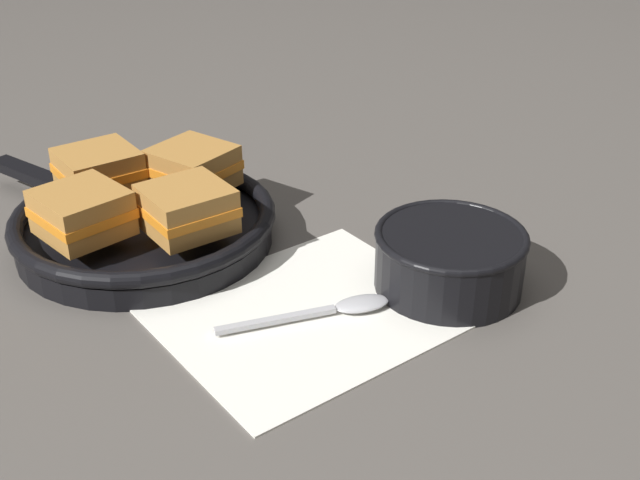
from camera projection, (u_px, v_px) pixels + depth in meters
The scene contains 9 objects.
ground_plane at pixel (303, 298), 0.78m from camera, with size 4.00×4.00×0.00m, color #56514C.
napkin at pixel (307, 313), 0.75m from camera, with size 0.29×0.25×0.00m.
soup_bowl at pixel (450, 256), 0.78m from camera, with size 0.15×0.15×0.06m.
spoon at pixel (339, 308), 0.75m from camera, with size 0.16×0.09×0.01m.
skillet at pixel (144, 224), 0.87m from camera, with size 0.28×0.40×0.04m.
sandwich_near_left at pixel (187, 209), 0.80m from camera, with size 0.09×0.09×0.05m.
sandwich_near_right at pixel (193, 167), 0.89m from camera, with size 0.09×0.10×0.05m.
sandwich_far_left at pixel (99, 170), 0.89m from camera, with size 0.09×0.09×0.05m.
sandwich_far_right at pixel (82, 212), 0.80m from camera, with size 0.08×0.08×0.05m.
Camera 1 is at (-0.44, -0.49, 0.42)m, focal length 45.00 mm.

